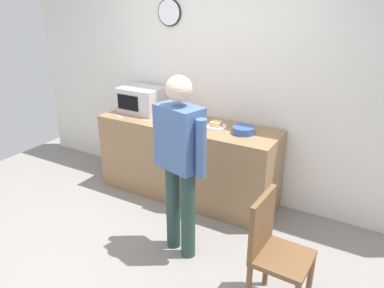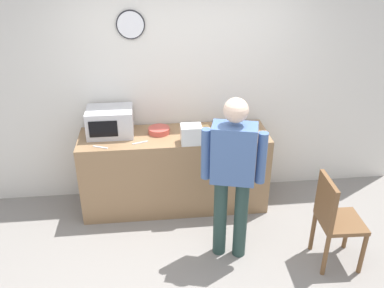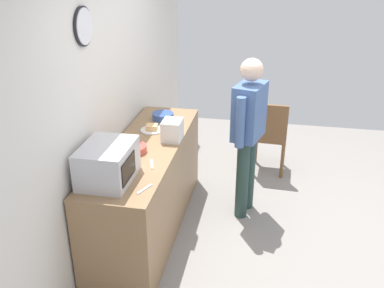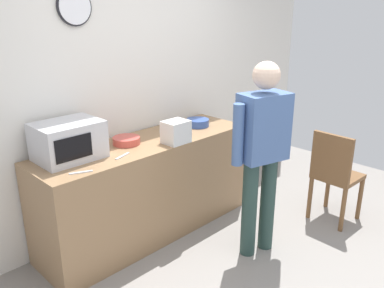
% 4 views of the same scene
% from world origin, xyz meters
% --- Properties ---
extents(ground_plane, '(6.00, 6.00, 0.00)m').
position_xyz_m(ground_plane, '(0.00, 0.00, 0.00)').
color(ground_plane, gray).
extents(back_wall, '(5.40, 0.13, 2.60)m').
position_xyz_m(back_wall, '(-0.00, 1.60, 1.30)').
color(back_wall, silver).
rests_on(back_wall, ground_plane).
extents(kitchen_counter, '(2.10, 0.62, 0.92)m').
position_xyz_m(kitchen_counter, '(-0.15, 1.22, 0.46)').
color(kitchen_counter, '#93704C').
rests_on(kitchen_counter, ground_plane).
extents(microwave, '(0.50, 0.39, 0.30)m').
position_xyz_m(microwave, '(-0.84, 1.32, 1.07)').
color(microwave, silver).
rests_on(microwave, kitchen_counter).
extents(sandwich_plate, '(0.23, 0.23, 0.07)m').
position_xyz_m(sandwich_plate, '(0.20, 1.26, 0.94)').
color(sandwich_plate, white).
rests_on(sandwich_plate, kitchen_counter).
extents(salad_bowl, '(0.24, 0.24, 0.06)m').
position_xyz_m(salad_bowl, '(-0.31, 1.29, 0.95)').
color(salad_bowl, '#C64C42').
rests_on(salad_bowl, kitchen_counter).
extents(cereal_bowl, '(0.23, 0.23, 0.07)m').
position_xyz_m(cereal_bowl, '(0.53, 1.23, 0.96)').
color(cereal_bowl, '#33519E').
rests_on(cereal_bowl, kitchen_counter).
extents(toaster, '(0.22, 0.18, 0.20)m').
position_xyz_m(toaster, '(0.02, 1.00, 1.02)').
color(toaster, silver).
rests_on(toaster, kitchen_counter).
extents(fork_utensil, '(0.17, 0.07, 0.01)m').
position_xyz_m(fork_utensil, '(-0.52, 1.06, 0.92)').
color(fork_utensil, silver).
rests_on(fork_utensil, kitchen_counter).
extents(spoon_utensil, '(0.16, 0.09, 0.01)m').
position_xyz_m(spoon_utensil, '(-0.94, 1.00, 0.92)').
color(spoon_utensil, silver).
rests_on(spoon_utensil, kitchen_counter).
extents(person_standing, '(0.57, 0.34, 1.67)m').
position_xyz_m(person_standing, '(0.33, 0.30, 0.98)').
color(person_standing, '#27403B').
rests_on(person_standing, ground_plane).
extents(wooden_chair, '(0.42, 0.42, 0.94)m').
position_xyz_m(wooden_chair, '(1.27, 0.08, 0.52)').
color(wooden_chair, brown).
rests_on(wooden_chair, ground_plane).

